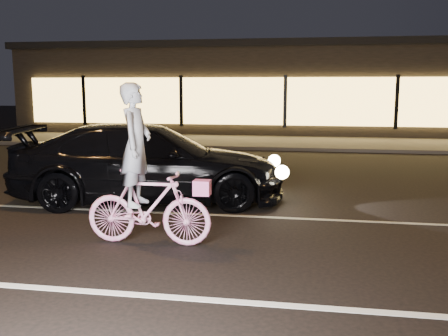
# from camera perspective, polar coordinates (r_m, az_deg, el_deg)

# --- Properties ---
(ground) EXTENTS (90.00, 90.00, 0.00)m
(ground) POSITION_cam_1_polar(r_m,az_deg,el_deg) (6.90, 0.94, -9.83)
(ground) COLOR black
(ground) RESTS_ON ground
(lane_stripe_near) EXTENTS (60.00, 0.12, 0.01)m
(lane_stripe_near) POSITION_cam_1_polar(r_m,az_deg,el_deg) (5.52, -1.47, -14.86)
(lane_stripe_near) COLOR silver
(lane_stripe_near) RESTS_ON ground
(lane_stripe_far) EXTENTS (60.00, 0.10, 0.01)m
(lane_stripe_far) POSITION_cam_1_polar(r_m,az_deg,el_deg) (8.80, 2.91, -5.54)
(lane_stripe_far) COLOR gray
(lane_stripe_far) RESTS_ON ground
(sidewalk) EXTENTS (30.00, 4.00, 0.12)m
(sidewalk) POSITION_cam_1_polar(r_m,az_deg,el_deg) (19.59, 6.67, 2.89)
(sidewalk) COLOR #383533
(sidewalk) RESTS_ON ground
(storefront) EXTENTS (25.40, 8.42, 4.20)m
(storefront) POSITION_cam_1_polar(r_m,az_deg,el_deg) (25.43, 7.47, 9.08)
(storefront) COLOR black
(storefront) RESTS_ON ground
(cyclist) EXTENTS (1.84, 0.63, 2.32)m
(cyclist) POSITION_cam_1_polar(r_m,az_deg,el_deg) (7.20, -9.02, -2.33)
(cyclist) COLOR #ED3D98
(cyclist) RESTS_ON ground
(sedan) EXTENTS (5.57, 3.01, 1.53)m
(sedan) POSITION_cam_1_polar(r_m,az_deg,el_deg) (9.91, -8.53, 0.57)
(sedan) COLOR black
(sedan) RESTS_ON ground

